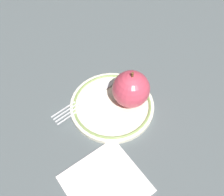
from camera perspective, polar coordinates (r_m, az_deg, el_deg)
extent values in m
plane|color=#4C5457|center=(0.57, -0.59, -3.17)|extent=(2.00, 2.00, 0.00)
cylinder|color=#ECE6CA|center=(0.57, 0.00, -1.70)|extent=(0.19, 0.19, 0.01)
torus|color=#7C9452|center=(0.56, 0.00, -1.40)|extent=(0.18, 0.18, 0.01)
sphere|color=#C53D52|center=(0.54, 4.39, 2.01)|extent=(0.08, 0.08, 0.08)
cylinder|color=brown|center=(0.50, 4.70, 5.24)|extent=(0.00, 0.00, 0.01)
cube|color=silver|center=(0.59, -2.34, 1.96)|extent=(0.04, 0.10, 0.00)
cube|color=silver|center=(0.57, -6.97, -1.12)|extent=(0.01, 0.02, 0.00)
cube|color=silver|center=(0.56, -11.04, -2.58)|extent=(0.02, 0.06, 0.00)
cube|color=silver|center=(0.56, -10.58, -3.10)|extent=(0.02, 0.06, 0.00)
cube|color=silver|center=(0.55, -10.11, -3.62)|extent=(0.02, 0.06, 0.00)
cube|color=silver|center=(0.55, -9.64, -4.16)|extent=(0.02, 0.06, 0.00)
cube|color=white|center=(0.49, -1.52, -18.97)|extent=(0.16, 0.16, 0.01)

